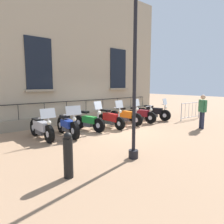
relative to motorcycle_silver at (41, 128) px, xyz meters
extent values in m
plane|color=#9E7A5B|center=(0.48, 3.37, -0.44)|extent=(60.00, 60.00, 0.00)
cube|color=tan|center=(-2.43, 3.37, 3.40)|extent=(0.60, 11.56, 7.67)
cube|color=gray|center=(-2.05, 3.37, -0.18)|extent=(0.20, 11.56, 0.52)
cube|color=black|center=(-2.11, 5.91, 2.67)|extent=(0.06, 1.29, 2.45)
cube|color=gray|center=(-2.03, 5.91, 1.40)|extent=(0.24, 1.49, 0.10)
cube|color=black|center=(-2.11, 0.82, 2.67)|extent=(0.06, 1.29, 2.45)
cube|color=gray|center=(-2.03, 0.82, 1.40)|extent=(0.24, 1.49, 0.10)
cube|color=black|center=(-2.01, 3.37, 0.79)|extent=(0.03, 9.71, 0.03)
cylinder|color=black|center=(-2.01, -0.27, 0.43)|extent=(0.02, 0.02, 0.71)
cylinder|color=black|center=(-2.01, 0.94, 0.43)|extent=(0.02, 0.02, 0.71)
cylinder|color=black|center=(-2.01, 2.15, 0.43)|extent=(0.02, 0.02, 0.71)
cylinder|color=black|center=(-2.01, 3.37, 0.43)|extent=(0.02, 0.02, 0.71)
cylinder|color=black|center=(-2.01, 4.58, 0.43)|extent=(0.02, 0.02, 0.71)
cylinder|color=black|center=(-2.01, 5.79, 0.43)|extent=(0.02, 0.02, 0.71)
cylinder|color=black|center=(-2.01, 7.01, 0.43)|extent=(0.02, 0.02, 0.71)
cylinder|color=black|center=(-2.01, 8.22, 0.43)|extent=(0.02, 0.02, 0.71)
cylinder|color=black|center=(0.71, 0.01, -0.11)|extent=(0.67, 0.14, 0.67)
cylinder|color=silver|center=(0.71, 0.01, -0.11)|extent=(0.24, 0.16, 0.23)
cylinder|color=black|center=(-0.75, -0.02, -0.11)|extent=(0.67, 0.14, 0.67)
cylinder|color=silver|center=(-0.75, -0.02, -0.11)|extent=(0.24, 0.16, 0.23)
cube|color=#B2B2BC|center=(0.03, 0.00, 0.10)|extent=(1.00, 0.32, 0.34)
cube|color=#4C4C51|center=(-0.07, 0.00, -0.14)|extent=(0.60, 0.26, 0.23)
cube|color=black|center=(-0.37, -0.01, 0.28)|extent=(0.56, 0.29, 0.10)
cylinder|color=silver|center=(0.66, 0.01, 0.20)|extent=(0.16, 0.06, 0.62)
cylinder|color=silver|center=(0.61, 0.01, 0.50)|extent=(0.05, 0.68, 0.04)
sphere|color=white|center=(0.73, 0.01, 0.32)|extent=(0.16, 0.16, 0.16)
cylinder|color=silver|center=(-0.27, 0.16, -0.26)|extent=(0.90, 0.09, 0.08)
cube|color=silver|center=(0.67, 0.01, 0.65)|extent=(0.13, 0.56, 0.36)
cylinder|color=black|center=(0.90, 0.94, -0.09)|extent=(0.71, 0.21, 0.70)
cylinder|color=silver|center=(0.90, 0.94, -0.09)|extent=(0.26, 0.19, 0.24)
cylinder|color=black|center=(-0.47, 1.08, -0.09)|extent=(0.71, 0.21, 0.70)
cylinder|color=silver|center=(-0.47, 1.08, -0.09)|extent=(0.26, 0.19, 0.24)
cube|color=#1E389E|center=(0.26, 1.00, 0.09)|extent=(0.84, 0.42, 0.29)
cube|color=#4C4C51|center=(0.17, 1.01, -0.13)|extent=(0.51, 0.32, 0.24)
cube|color=black|center=(-0.07, 1.04, 0.35)|extent=(0.48, 0.35, 0.10)
cylinder|color=silver|center=(0.85, 0.94, 0.23)|extent=(0.16, 0.08, 0.65)
cylinder|color=silver|center=(0.80, 0.95, 0.55)|extent=(0.11, 0.74, 0.04)
sphere|color=white|center=(0.92, 0.94, 0.37)|extent=(0.16, 0.16, 0.16)
cylinder|color=silver|center=(0.03, 1.21, -0.25)|extent=(0.74, 0.15, 0.08)
cube|color=silver|center=(0.86, 0.94, 0.70)|extent=(0.18, 0.62, 0.36)
cylinder|color=black|center=(0.59, 2.35, -0.12)|extent=(0.66, 0.24, 0.65)
cylinder|color=silver|center=(0.59, 2.35, -0.12)|extent=(0.25, 0.18, 0.23)
cylinder|color=black|center=(-0.66, 2.10, -0.12)|extent=(0.66, 0.24, 0.65)
cylinder|color=silver|center=(-0.66, 2.10, -0.12)|extent=(0.25, 0.18, 0.23)
cube|color=#1E842D|center=(0.02, 2.23, 0.08)|extent=(0.78, 0.39, 0.31)
cube|color=#4C4C51|center=(-0.08, 2.21, -0.15)|extent=(0.48, 0.28, 0.23)
cube|color=black|center=(-0.29, 2.17, 0.41)|extent=(0.46, 0.30, 0.10)
cylinder|color=silver|center=(0.54, 2.34, 0.25)|extent=(0.17, 0.09, 0.75)
cylinder|color=silver|center=(0.49, 2.33, 0.63)|extent=(0.14, 0.54, 0.04)
sphere|color=white|center=(0.61, 2.35, 0.45)|extent=(0.16, 0.16, 0.16)
cylinder|color=silver|center=(-0.24, 2.32, -0.26)|extent=(0.68, 0.21, 0.08)
cube|color=silver|center=(0.55, 2.34, 0.78)|extent=(0.21, 0.46, 0.36)
cylinder|color=black|center=(0.82, 3.39, -0.13)|extent=(0.62, 0.11, 0.62)
cylinder|color=silver|center=(0.82, 3.39, -0.13)|extent=(0.22, 0.13, 0.22)
cylinder|color=black|center=(-0.57, 3.37, -0.13)|extent=(0.62, 0.11, 0.62)
cylinder|color=silver|center=(-0.57, 3.37, -0.13)|extent=(0.22, 0.13, 0.22)
cube|color=red|center=(0.17, 3.38, 0.09)|extent=(0.97, 0.25, 0.37)
cube|color=#4C4C51|center=(0.07, 3.38, -0.16)|extent=(0.59, 0.20, 0.22)
cube|color=black|center=(-0.22, 3.38, 0.38)|extent=(0.55, 0.22, 0.10)
cylinder|color=silver|center=(0.77, 3.39, 0.25)|extent=(0.16, 0.06, 0.76)
cylinder|color=silver|center=(0.72, 3.39, 0.62)|extent=(0.04, 0.53, 0.04)
sphere|color=white|center=(0.84, 3.39, 0.44)|extent=(0.16, 0.16, 0.16)
cylinder|color=silver|center=(-0.12, 3.51, -0.27)|extent=(0.88, 0.09, 0.08)
cube|color=silver|center=(0.78, 3.39, 0.77)|extent=(0.13, 0.44, 0.36)
cylinder|color=black|center=(0.75, 4.63, -0.11)|extent=(0.68, 0.19, 0.67)
cylinder|color=silver|center=(0.75, 4.63, -0.11)|extent=(0.25, 0.16, 0.23)
cylinder|color=black|center=(-0.78, 4.46, -0.11)|extent=(0.68, 0.19, 0.67)
cylinder|color=silver|center=(-0.78, 4.46, -0.11)|extent=(0.25, 0.16, 0.23)
cube|color=orange|center=(0.03, 4.55, 0.11)|extent=(0.90, 0.34, 0.35)
cube|color=#4C4C51|center=(-0.06, 4.54, -0.14)|extent=(0.55, 0.25, 0.23)
cube|color=black|center=(-0.32, 4.51, 0.39)|extent=(0.51, 0.27, 0.10)
cylinder|color=silver|center=(0.70, 4.63, 0.26)|extent=(0.17, 0.08, 0.74)
cylinder|color=silver|center=(0.65, 4.62, 0.63)|extent=(0.10, 0.54, 0.04)
sphere|color=white|center=(0.77, 4.63, 0.45)|extent=(0.16, 0.16, 0.16)
cylinder|color=silver|center=(-0.25, 4.66, -0.26)|extent=(0.79, 0.17, 0.08)
cube|color=silver|center=(0.71, 4.63, 0.78)|extent=(0.17, 0.45, 0.36)
cylinder|color=black|center=(0.77, 5.72, -0.12)|extent=(0.65, 0.23, 0.65)
cylinder|color=silver|center=(0.77, 5.72, -0.12)|extent=(0.25, 0.17, 0.23)
cylinder|color=black|center=(-0.53, 5.47, -0.12)|extent=(0.65, 0.23, 0.65)
cylinder|color=silver|center=(-0.53, 5.47, -0.12)|extent=(0.25, 0.17, 0.23)
cube|color=maroon|center=(0.17, 5.60, 0.10)|extent=(0.95, 0.49, 0.35)
cube|color=#4C4C51|center=(0.07, 5.58, -0.15)|extent=(0.58, 0.36, 0.23)
cube|color=black|center=(-0.19, 5.53, 0.33)|extent=(0.55, 0.38, 0.10)
cylinder|color=silver|center=(0.72, 5.71, 0.19)|extent=(0.17, 0.09, 0.64)
cylinder|color=silver|center=(0.67, 5.70, 0.51)|extent=(0.17, 0.71, 0.04)
sphere|color=white|center=(0.79, 5.72, 0.33)|extent=(0.16, 0.16, 0.16)
cylinder|color=silver|center=(-0.14, 5.72, -0.26)|extent=(0.81, 0.23, 0.08)
cylinder|color=black|center=(0.80, 6.99, -0.11)|extent=(0.68, 0.26, 0.66)
cylinder|color=silver|center=(0.80, 6.99, -0.11)|extent=(0.26, 0.20, 0.23)
cylinder|color=black|center=(-0.66, 6.70, -0.11)|extent=(0.68, 0.26, 0.66)
cylinder|color=silver|center=(-0.66, 6.70, -0.11)|extent=(0.26, 0.20, 0.23)
cube|color=black|center=(0.12, 6.86, 0.11)|extent=(1.03, 0.43, 0.36)
cube|color=#4C4C51|center=(0.02, 6.84, -0.14)|extent=(0.63, 0.31, 0.23)
cube|color=black|center=(-0.27, 6.78, 0.35)|extent=(0.59, 0.32, 0.10)
cylinder|color=silver|center=(0.75, 6.98, 0.22)|extent=(0.17, 0.09, 0.66)
cylinder|color=silver|center=(0.71, 6.97, 0.54)|extent=(0.14, 0.53, 0.04)
sphere|color=white|center=(0.82, 6.99, 0.36)|extent=(0.16, 0.16, 0.16)
cylinder|color=silver|center=(-0.20, 6.93, -0.26)|extent=(0.90, 0.25, 0.08)
cube|color=silver|center=(0.76, 6.98, 0.69)|extent=(0.20, 0.45, 0.36)
cylinder|color=black|center=(3.75, 1.25, -0.32)|extent=(0.28, 0.28, 0.24)
cylinder|color=black|center=(3.75, 1.25, 1.87)|extent=(0.10, 0.10, 4.62)
cylinder|color=#B7B7BF|center=(1.45, 7.65, 0.08)|extent=(0.05, 0.05, 1.05)
cylinder|color=#B7B7BF|center=(1.57, 9.51, 0.08)|extent=(0.05, 0.05, 1.05)
cylinder|color=#B7B7BF|center=(1.51, 8.58, 0.58)|extent=(0.16, 1.86, 0.04)
cylinder|color=#B7B7BF|center=(1.51, 8.58, -0.29)|extent=(0.16, 1.86, 0.04)
cylinder|color=#B7B7BF|center=(1.47, 8.02, 0.16)|extent=(0.02, 0.02, 0.87)
cylinder|color=#B7B7BF|center=(1.50, 8.39, 0.16)|extent=(0.02, 0.02, 0.87)
cylinder|color=#B7B7BF|center=(1.52, 8.76, 0.16)|extent=(0.02, 0.02, 0.87)
cylinder|color=#B7B7BF|center=(1.55, 9.14, 0.16)|extent=(0.02, 0.02, 0.87)
cylinder|color=black|center=(3.64, -0.78, 0.02)|extent=(0.22, 0.22, 0.93)
sphere|color=black|center=(3.64, -0.78, 0.53)|extent=(0.20, 0.20, 0.20)
cylinder|color=#23283D|center=(3.07, 6.70, -0.04)|extent=(0.14, 0.14, 0.81)
cylinder|color=#23283D|center=(3.21, 6.62, -0.04)|extent=(0.14, 0.14, 0.81)
cube|color=#337247|center=(3.14, 6.66, 0.66)|extent=(0.42, 0.37, 0.58)
sphere|color=tan|center=(3.14, 6.66, 1.09)|extent=(0.22, 0.22, 0.22)
cylinder|color=#337247|center=(2.95, 6.77, 0.69)|extent=(0.09, 0.09, 0.55)
cylinder|color=#337247|center=(3.33, 6.55, 0.69)|extent=(0.09, 0.09, 0.55)
camera|label=1|loc=(7.64, -2.85, 1.70)|focal=32.20mm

